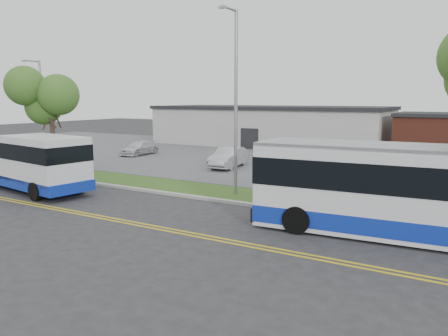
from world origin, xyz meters
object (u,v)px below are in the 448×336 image
Objects in this scene: shuttle_bus at (37,162)px; streetlight_far at (41,107)px; parked_car_a at (229,157)px; parked_car_b at (139,148)px; transit_bus at (424,193)px; pedestrian at (75,157)px; tree_west at (51,99)px; streetlight_near at (235,97)px.

streetlight_far is at bearing 149.20° from shuttle_bus.
streetlight_far is 15.48m from parked_car_a.
parked_car_b is (-10.73, 2.41, -0.14)m from parked_car_a.
streetlight_far is 1.76× the size of parked_car_a.
transit_bus is at bearing -11.18° from streetlight_far.
pedestrian is 11.03m from parked_car_a.
streetlight_far is 0.63× the size of transit_bus.
parked_car_a is at bearing -162.75° from pedestrian.
parked_car_a is 1.08× the size of parked_car_b.
transit_bus reaches higher than parked_car_a.
tree_west is 0.86× the size of streetlight_far.
shuttle_bus is at bearing -119.82° from parked_car_a.
tree_west is at bearing 178.20° from streetlight_near.
shuttle_bus is at bearing -70.22° from parked_car_b.
shuttle_bus reaches higher than pedestrian.
streetlight_far is 29.17m from transit_bus.
shuttle_bus is (5.07, -5.11, -3.44)m from tree_west.
transit_bus is 3.00× the size of parked_car_b.
parked_car_a is 11.00m from parked_car_b.
transit_bus is (24.49, -3.41, -3.38)m from tree_west.
parked_car_a is at bearing 19.71° from streetlight_far.
streetlight_far is at bearing -115.72° from parked_car_b.
streetlight_near is 2.26× the size of parked_car_b.
transit_bus is at bearing -28.67° from parked_car_b.
parked_car_b is at bearing 146.84° from streetlight_near.
tree_west is at bearing 142.90° from shuttle_bus.
pedestrian is 0.43× the size of parked_car_b.
parked_car_b is (-1.81, 8.90, -0.29)m from pedestrian.
streetlight_near is at bearing 155.94° from pedestrian.
pedestrian reaches higher than parked_car_a.
parked_car_b is (-0.57, 9.70, -4.41)m from tree_west.
transit_bus is 23.64m from pedestrian.
parked_car_a is at bearing 35.65° from tree_west.
shuttle_bus is 7.08m from pedestrian.
shuttle_bus is 15.87m from parked_car_b.
parked_car_b is at bearing 159.87° from parked_car_a.
parked_car_a is (14.16, 5.07, -3.63)m from streetlight_far.
parked_car_b is at bearing 93.34° from tree_west.
transit_bus reaches higher than pedestrian.
shuttle_bus is at bearing -179.24° from transit_bus.
transit_bus is 28.30m from parked_car_b.
tree_west reaches higher than parked_car_b.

